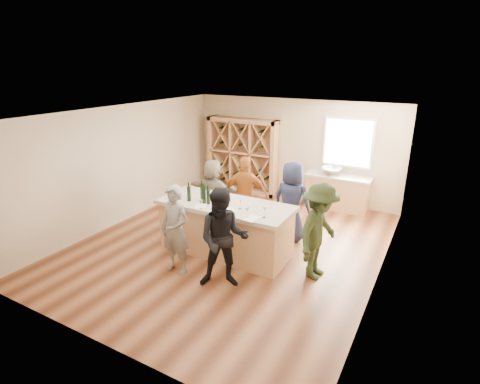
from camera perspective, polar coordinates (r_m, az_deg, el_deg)
The scene contains 33 objects.
floor at distance 8.20m, azimuth -1.30°, elevation -8.24°, with size 6.00×7.00×0.10m, color brown.
ceiling at distance 7.34m, azimuth -1.47°, elevation 12.32°, with size 6.00×7.00×0.10m, color white.
wall_back at distance 10.75m, azimuth 8.25°, elevation 6.47°, with size 6.00×0.10×2.80m, color #C4AD8E.
wall_front at distance 5.14m, azimuth -22.02°, elevation -9.20°, with size 6.00×0.10×2.80m, color #C4AD8E.
wall_left at distance 9.50m, azimuth -17.53°, elevation 4.09°, with size 0.10×7.00×2.80m, color #C4AD8E.
wall_right at distance 6.73m, azimuth 21.70°, elevation -2.45°, with size 0.10×7.00×2.80m, color #C4AD8E.
window_frame at distance 10.19m, azimuth 16.13°, elevation 7.23°, with size 1.30×0.06×1.30m, color white.
window_pane at distance 10.15m, azimuth 16.08°, elevation 7.20°, with size 1.18×0.01×1.18m, color white.
wine_rack at distance 11.18m, azimuth 0.44°, elevation 5.57°, with size 2.20×0.45×2.20m, color tan.
back_counter_base at distance 10.29m, azimuth 14.57°, elevation -0.15°, with size 1.60×0.58×0.86m, color tan.
back_counter_top at distance 10.16m, azimuth 14.78°, elevation 2.30°, with size 1.70×0.62×0.06m, color #B8AC97.
sink at distance 10.17m, azimuth 13.75°, elevation 3.13°, with size 0.54×0.54×0.19m, color silver.
faucet at distance 10.32m, azimuth 14.05°, elevation 3.67°, with size 0.02×0.02×0.30m, color silver.
tasting_counter_base at distance 7.65m, azimuth -2.21°, elevation -5.77°, with size 2.60×1.00×1.00m, color tan.
tasting_counter_top at distance 7.44m, azimuth -2.26°, elevation -2.00°, with size 2.72×1.12×0.08m, color #B8AC97.
wine_bottle_b at distance 7.56m, azimuth -7.79°, elevation -0.26°, with size 0.08×0.08×0.31m, color black.
wine_bottle_c at distance 7.58m, azimuth -5.78°, elevation -0.03°, with size 0.08×0.08×0.33m, color black.
wine_bottle_d at distance 7.39m, azimuth -5.53°, elevation -0.49°, with size 0.08×0.08×0.33m, color black.
wine_bottle_e at distance 7.35m, azimuth -4.85°, elevation -0.70°, with size 0.08×0.08×0.31m, color black.
wine_glass_a at distance 7.14m, azimuth -6.00°, elevation -1.87°, with size 0.07×0.07×0.18m, color white.
wine_glass_b at distance 6.94m, azimuth -2.45°, elevation -2.49°, with size 0.06×0.06×0.16m, color white.
wine_glass_c at distance 6.71m, azimuth 1.11°, elevation -3.19°, with size 0.07×0.07×0.18m, color white.
wine_glass_d at distance 7.10m, azimuth 0.00°, elevation -1.93°, with size 0.07×0.07×0.18m, color white.
wine_glass_e at distance 6.73m, azimuth 3.73°, elevation -3.13°, with size 0.07×0.07×0.19m, color white.
tasting_menu_a at distance 7.32m, azimuth -6.00°, elevation -2.11°, with size 0.19×0.26×0.00m, color white.
tasting_menu_b at distance 7.01m, azimuth -1.88°, elevation -2.98°, with size 0.23×0.31×0.00m, color white.
tasting_menu_c at distance 6.71m, azimuth 1.78°, elevation -4.03°, with size 0.23×0.31×0.00m, color white.
person_near_left at distance 6.93m, azimuth -9.82°, elevation -5.71°, with size 0.61×0.45×1.68m, color slate.
person_near_right at distance 6.39m, azimuth -2.55°, elevation -7.14°, with size 0.87×0.48×1.78m, color black.
person_server at distance 6.79m, azimuth 11.94°, elevation -5.92°, with size 1.15×0.53×1.78m, color #263319.
person_far_mid at distance 8.48m, azimuth 0.85°, elevation -0.43°, with size 1.03×0.53×1.76m, color #994C19.
person_far_right at distance 8.14m, azimuth 7.89°, elevation -1.45°, with size 0.86×0.56×1.77m, color #191E38.
person_far_left at distance 8.96m, azimuth -4.13°, elevation 0.03°, with size 1.48×0.53×1.59m, color gray.
Camera 1 is at (3.68, -6.28, 3.71)m, focal length 28.00 mm.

